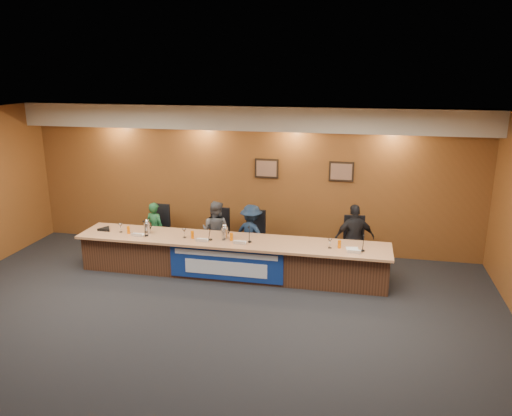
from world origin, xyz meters
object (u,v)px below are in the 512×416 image
(banner, at_px, (226,264))
(carafe_mid, at_px, (225,233))
(dais_body, at_px, (231,258))
(panelist_d, at_px, (354,238))
(office_chair_b, at_px, (217,237))
(panelist_c, at_px, (251,234))
(office_chair_a, at_px, (157,233))
(speakerphone, at_px, (105,229))
(carafe_left, at_px, (147,228))
(panelist_b, at_px, (216,231))
(office_chair_c, at_px, (252,239))
(panelist_a, at_px, (155,229))
(office_chair_d, at_px, (354,247))

(banner, distance_m, carafe_mid, 0.65)
(dais_body, distance_m, panelist_d, 2.47)
(banner, height_order, carafe_mid, carafe_mid)
(carafe_mid, bearing_deg, panelist_d, 15.52)
(banner, distance_m, office_chair_b, 1.31)
(panelist_c, bearing_deg, office_chair_a, 19.04)
(panelist_d, xyz_separation_m, office_chair_b, (-2.86, 0.10, -0.21))
(panelist_c, distance_m, speakerphone, 2.99)
(banner, height_order, carafe_left, carafe_left)
(panelist_b, distance_m, speakerphone, 2.26)
(banner, relative_size, office_chair_c, 4.58)
(speakerphone, bearing_deg, panelist_d, 8.22)
(banner, height_order, speakerphone, speakerphone)
(panelist_a, relative_size, office_chair_b, 2.48)
(panelist_d, bearing_deg, carafe_left, -8.29)
(dais_body, relative_size, office_chair_a, 12.50)
(panelist_c, relative_size, office_chair_a, 2.62)
(office_chair_b, bearing_deg, office_chair_a, -177.17)
(office_chair_b, xyz_separation_m, carafe_mid, (0.39, -0.79, 0.38))
(dais_body, relative_size, panelist_b, 4.62)
(panelist_b, bearing_deg, banner, 124.65)
(panelist_a, bearing_deg, office_chair_d, -163.02)
(panelist_a, height_order, office_chair_a, panelist_a)
(office_chair_b, bearing_deg, panelist_a, -172.97)
(panelist_a, height_order, office_chair_d, panelist_a)
(office_chair_d, distance_m, carafe_mid, 2.62)
(panelist_a, xyz_separation_m, carafe_mid, (1.75, -0.69, 0.27))
(panelist_d, height_order, office_chair_b, panelist_d)
(office_chair_c, xyz_separation_m, office_chair_d, (2.09, 0.00, 0.00))
(panelist_c, bearing_deg, carafe_left, 41.73)
(office_chair_a, distance_m, office_chair_d, 4.22)
(speakerphone, bearing_deg, office_chair_d, 9.34)
(carafe_left, xyz_separation_m, speakerphone, (-0.92, -0.00, -0.09))
(panelist_c, height_order, carafe_mid, panelist_c)
(banner, xyz_separation_m, carafe_mid, (-0.12, 0.42, 0.48))
(panelist_d, bearing_deg, dais_body, -2.04)
(dais_body, distance_m, panelist_c, 0.78)
(panelist_d, bearing_deg, speakerphone, -10.11)
(panelist_d, distance_m, office_chair_c, 2.11)
(office_chair_c, bearing_deg, office_chair_a, -172.15)
(banner, bearing_deg, speakerphone, 171.85)
(panelist_c, xyz_separation_m, office_chair_b, (-0.77, 0.10, -0.15))
(panelist_a, bearing_deg, banner, 165.19)
(dais_body, bearing_deg, panelist_b, 126.84)
(panelist_b, distance_m, office_chair_a, 1.37)
(banner, height_order, office_chair_d, banner)
(dais_body, height_order, office_chair_c, dais_body)
(panelist_a, relative_size, panelist_d, 0.86)
(panelist_b, bearing_deg, dais_body, 136.47)
(carafe_mid, bearing_deg, office_chair_c, 64.48)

